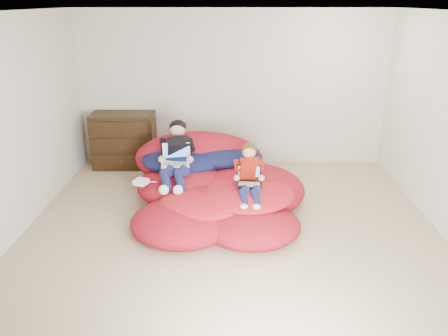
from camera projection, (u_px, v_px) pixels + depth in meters
room_shell at (231, 217)px, 5.13m from camera, size 5.10×5.10×2.77m
dresser at (124, 140)px, 7.16m from camera, size 1.02×0.57×0.90m
beanbag_pile at (214, 186)px, 5.87m from camera, size 2.43×2.47×0.90m
cream_pillow at (185, 142)px, 6.54m from camera, size 0.46×0.29×0.29m
older_boy at (176, 153)px, 5.87m from camera, size 0.41×1.09×0.71m
younger_boy at (249, 174)px, 5.39m from camera, size 0.31×0.82×0.61m
laptop_white at (176, 158)px, 5.82m from camera, size 0.39×0.37×0.26m
laptop_black at (249, 178)px, 5.39m from camera, size 0.32×0.32×0.22m
power_adapter at (141, 182)px, 5.62m from camera, size 0.21×0.21×0.06m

